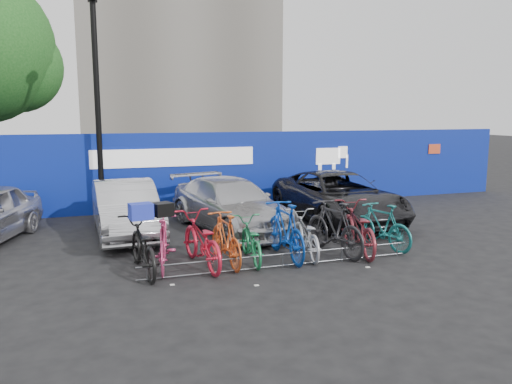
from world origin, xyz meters
name	(u,v)px	position (x,y,z in m)	size (l,w,h in m)	color
ground	(272,259)	(0.00, 0.00, 0.00)	(100.00, 100.00, 0.00)	black
hoarding	(207,170)	(0.01, 6.00, 1.20)	(22.00, 0.18, 2.40)	#0A1F91
lamppost	(97,103)	(-3.20, 5.40, 3.27)	(0.25, 0.50, 6.11)	black
bike_rack	(282,260)	(0.00, -0.60, 0.16)	(5.60, 0.03, 0.30)	#595B60
car_1	(126,209)	(-2.70, 3.11, 0.67)	(1.41, 4.05, 1.33)	#B0B1B5
car_2	(231,204)	(-0.07, 2.91, 0.66)	(1.84, 4.52, 1.31)	#AFB0B5
car_3	(338,197)	(3.02, 2.90, 0.69)	(2.28, 4.95, 1.38)	black
bike_0	(142,246)	(-2.62, -0.06, 0.52)	(0.69, 1.99, 1.04)	black
bike_1	(163,243)	(-2.21, 0.05, 0.53)	(0.50, 1.76, 1.06)	#C03869
bike_2	(201,240)	(-1.49, -0.03, 0.53)	(0.71, 2.03, 1.07)	red
bike_3	(226,239)	(-0.99, -0.05, 0.53)	(0.50, 1.78, 1.07)	#D75821
bike_4	(250,240)	(-0.47, -0.01, 0.45)	(0.59, 1.70, 0.90)	#1A7C44
bike_5	(285,230)	(0.28, -0.04, 0.60)	(0.57, 2.01, 1.21)	#0B3AA5
bike_6	(306,234)	(0.76, 0.01, 0.47)	(0.62, 1.78, 0.94)	#9FA2A7
bike_7	(334,228)	(1.40, -0.05, 0.58)	(0.55, 1.94, 1.17)	#252427
bike_8	(358,228)	(1.93, -0.10, 0.54)	(0.72, 2.07, 1.09)	maroon
bike_9	(381,226)	(2.60, 0.02, 0.52)	(0.49, 1.72, 1.03)	#1A7173
cargo_crate	(141,211)	(-2.62, -0.06, 1.19)	(0.42, 0.32, 0.30)	#2233C2
cargo_topcase	(162,209)	(-2.21, 0.05, 1.18)	(0.35, 0.31, 0.25)	black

